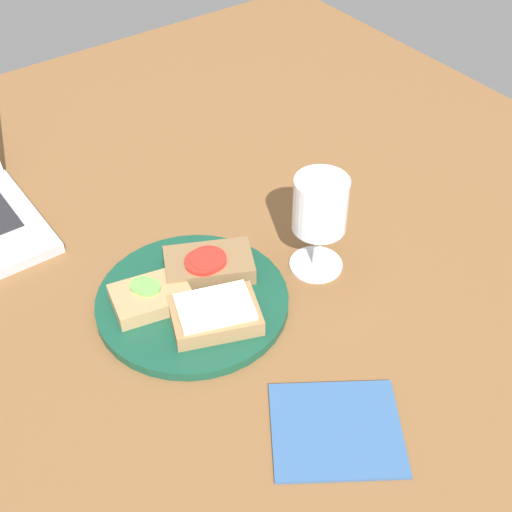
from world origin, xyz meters
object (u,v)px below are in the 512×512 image
(wine_glass, at_px, (320,209))
(napkin, at_px, (336,429))
(sandwich_with_cucumber, at_px, (150,295))
(sandwich_with_cheese, at_px, (215,314))
(sandwich_with_tomato, at_px, (208,264))
(plate, at_px, (192,301))

(wine_glass, bearing_deg, napkin, -124.57)
(sandwich_with_cucumber, height_order, wine_glass, wine_glass)
(sandwich_with_cucumber, xyz_separation_m, wine_glass, (0.22, -0.06, 0.07))
(sandwich_with_cheese, bearing_deg, wine_glass, 5.36)
(sandwich_with_cucumber, height_order, sandwich_with_cheese, sandwich_with_cheese)
(sandwich_with_tomato, distance_m, wine_glass, 0.16)
(plate, height_order, sandwich_with_cucumber, sandwich_with_cucumber)
(plate, xyz_separation_m, sandwich_with_cheese, (0.00, -0.05, 0.02))
(plate, xyz_separation_m, wine_glass, (0.17, -0.03, 0.09))
(wine_glass, xyz_separation_m, napkin, (-0.15, -0.21, -0.09))
(plate, height_order, napkin, plate)
(wine_glass, bearing_deg, sandwich_with_cheese, -174.64)
(sandwich_with_tomato, bearing_deg, sandwich_with_cucumber, -178.66)
(sandwich_with_cheese, bearing_deg, sandwich_with_tomato, 62.40)
(sandwich_with_cucumber, xyz_separation_m, sandwich_with_cheese, (0.05, -0.07, 0.00))
(sandwich_with_tomato, distance_m, napkin, 0.27)
(sandwich_with_tomato, xyz_separation_m, wine_glass, (0.13, -0.06, 0.07))
(sandwich_with_cheese, height_order, napkin, sandwich_with_cheese)
(sandwich_with_cheese, xyz_separation_m, wine_glass, (0.17, 0.02, 0.07))
(sandwich_with_cucumber, distance_m, sandwich_with_cheese, 0.09)
(plate, bearing_deg, sandwich_with_tomato, 32.08)
(plate, distance_m, sandwich_with_tomato, 0.05)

